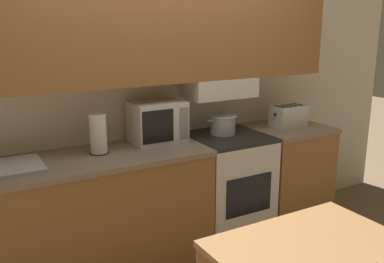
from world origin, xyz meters
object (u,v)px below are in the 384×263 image
Objects in this scene: toaster at (288,116)px; paper_towel_roll at (98,134)px; microwave at (157,122)px; sink_basin at (0,168)px; cooking_pot at (223,124)px; stove_range at (227,189)px.

paper_towel_roll is (-1.72, 0.04, 0.04)m from toaster.
paper_towel_roll is at bearing -170.90° from microwave.
sink_basin is at bearing -173.72° from microwave.
cooking_pot is at bearing -6.27° from microwave.
paper_towel_roll reaches higher than cooking_pot.
sink_basin is (-1.71, -0.06, -0.07)m from cooking_pot.
stove_range is 0.55m from cooking_pot.
toaster reaches higher than stove_range.
sink_basin is at bearing -179.77° from toaster.
cooking_pot is at bearing 0.91° from paper_towel_roll.
stove_range is at bearing -12.06° from microwave.
toaster is at bearing 0.58° from stove_range.
microwave reaches higher than sink_basin.
paper_towel_roll reaches higher than sink_basin.
stove_range is 1.86× the size of sink_basin.
stove_range is at bearing 0.09° from sink_basin.
sink_basin is at bearing -175.89° from paper_towel_roll.
stove_range is 3.37× the size of paper_towel_roll.
stove_range is 2.33× the size of microwave.
microwave is (-0.57, 0.06, 0.07)m from cooking_pot.
paper_towel_roll is (0.65, 0.05, 0.12)m from sink_basin.
microwave reaches higher than stove_range.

